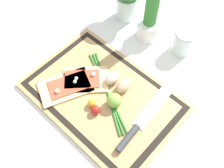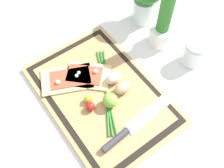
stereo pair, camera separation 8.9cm
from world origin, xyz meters
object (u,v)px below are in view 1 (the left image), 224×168
pizza_slice_far (85,79)px  egg_brown (123,86)px  cherry_tomato_red (96,110)px  herb_pot (150,20)px  sauce_jar (183,43)px  pizza_slice_near (66,86)px  cherry_tomato_yellow (91,103)px  knife (136,128)px  lime (113,101)px  egg_pink (112,78)px

pizza_slice_far → egg_brown: 0.14m
cherry_tomato_red → herb_pot: 0.40m
pizza_slice_far → sauce_jar: 0.39m
pizza_slice_near → cherry_tomato_yellow: 0.11m
pizza_slice_near → cherry_tomato_red: size_ratio=6.88×
pizza_slice_near → knife: pizza_slice_near is taller
cherry_tomato_yellow → sauce_jar: bearing=79.1°
herb_pot → pizza_slice_far: bearing=-94.1°
pizza_slice_far → egg_brown: size_ratio=3.19×
pizza_slice_near → knife: bearing=9.6°
sauce_jar → pizza_slice_far: bearing=-114.7°
pizza_slice_far → cherry_tomato_red: bearing=-28.2°
cherry_tomato_yellow → herb_pot: 0.38m
lime → cherry_tomato_yellow: (-0.05, -0.05, -0.01)m
cherry_tomato_red → herb_pot: size_ratio=0.12×
herb_pot → sauce_jar: herb_pot is taller
cherry_tomato_red → cherry_tomato_yellow: bearing=164.2°
pizza_slice_far → cherry_tomato_yellow: bearing=-32.0°
pizza_slice_near → herb_pot: herb_pot is taller
pizza_slice_far → cherry_tomato_yellow: cherry_tomato_yellow is taller
pizza_slice_far → lime: size_ratio=3.74×
cherry_tomato_yellow → pizza_slice_far: bearing=148.0°
knife → lime: (-0.11, 0.01, 0.02)m
egg_brown → herb_pot: herb_pot is taller
pizza_slice_far → herb_pot: size_ratio=0.74×
pizza_slice_far → knife: (0.25, -0.02, 0.00)m
pizza_slice_far → lime: bearing=-1.3°
pizza_slice_far → lime: 0.14m
herb_pot → cherry_tomato_yellow: bearing=-80.7°
pizza_slice_near → herb_pot: size_ratio=0.81×
pizza_slice_near → cherry_tomato_red: 0.14m
lime → cherry_tomato_yellow: lime is taller
egg_pink → cherry_tomato_red: (0.04, -0.12, -0.00)m
lime → cherry_tomato_red: (-0.02, -0.06, -0.01)m
pizza_slice_far → cherry_tomato_yellow: size_ratio=6.94×
knife → herb_pot: herb_pot is taller
lime → sauce_jar: sauce_jar is taller
cherry_tomato_red → sauce_jar: size_ratio=0.31×
egg_brown → lime: bearing=-76.0°
knife → cherry_tomato_red: bearing=-161.7°
lime → sauce_jar: (0.02, 0.36, -0.00)m
egg_brown → lime: 0.07m
pizza_slice_near → cherry_tomato_yellow: bearing=5.5°
egg_brown → cherry_tomato_yellow: egg_brown is taller
cherry_tomato_red → egg_pink: bearing=108.4°
pizza_slice_far → sauce_jar: bearing=65.3°
knife → herb_pot: 0.41m
egg_pink → lime: 0.09m
cherry_tomato_red → lime: bearing=67.5°
knife → egg_pink: size_ratio=4.85×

